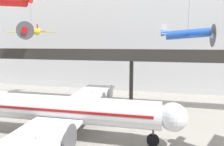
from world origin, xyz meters
The scene contains 6 objects.
hangar_back_wall centered at (0.00, 33.02, 11.67)m, with size 140.00×3.00×23.34m.
mezzanine_walkway centered at (0.00, 21.47, 8.14)m, with size 110.00×3.20×9.79m.
airliner_silver_main centered at (-6.28, 7.13, 3.28)m, with size 28.58×32.26×9.02m.
suspended_plane_blue_trainer centered at (7.90, 12.23, 11.78)m, with size 6.01×7.36×9.29m.
suspended_plane_yellow_lowwing centered at (-17.95, 19.93, 13.05)m, with size 8.58×7.18×8.32m.
suspended_plane_red_highwing centered at (-14.17, 9.16, 15.96)m, with size 7.23×8.86×5.56m.
Camera 1 is at (4.77, -12.73, 10.71)m, focal length 32.00 mm.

